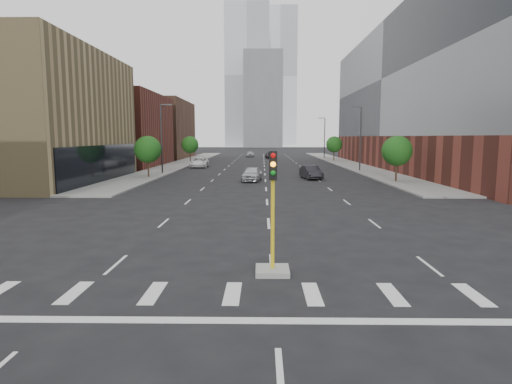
{
  "coord_description": "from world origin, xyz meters",
  "views": [
    {
      "loc": [
        -0.38,
        -5.88,
        4.88
      ],
      "look_at": [
        -0.64,
        12.53,
        2.5
      ],
      "focal_mm": 30.0,
      "sensor_mm": 36.0,
      "label": 1
    }
  ],
  "objects_px": {
    "median_traffic_signal": "(273,247)",
    "car_mid_right": "(311,172)",
    "car_near_left": "(252,174)",
    "car_deep_right": "(270,155)",
    "car_far_left": "(199,162)",
    "car_distant": "(250,154)"
  },
  "relations": [
    {
      "from": "median_traffic_signal",
      "to": "car_mid_right",
      "type": "relative_size",
      "value": 0.92
    },
    {
      "from": "car_near_left",
      "to": "car_mid_right",
      "type": "bearing_deg",
      "value": 26.35
    },
    {
      "from": "car_deep_right",
      "to": "car_far_left",
      "type": "bearing_deg",
      "value": -119.66
    },
    {
      "from": "median_traffic_signal",
      "to": "car_deep_right",
      "type": "xyz_separation_m",
      "value": [
        1.5,
        82.18,
        -0.27
      ]
    },
    {
      "from": "car_near_left",
      "to": "car_deep_right",
      "type": "xyz_separation_m",
      "value": [
        3.0,
        49.83,
        -0.1
      ]
    },
    {
      "from": "car_mid_right",
      "to": "car_far_left",
      "type": "distance_m",
      "value": 24.68
    },
    {
      "from": "median_traffic_signal",
      "to": "car_deep_right",
      "type": "relative_size",
      "value": 0.91
    },
    {
      "from": "median_traffic_signal",
      "to": "car_mid_right",
      "type": "xyz_separation_m",
      "value": [
        5.31,
        34.81,
        -0.19
      ]
    },
    {
      "from": "car_deep_right",
      "to": "median_traffic_signal",
      "type": "bearing_deg",
      "value": -97.81
    },
    {
      "from": "car_far_left",
      "to": "car_deep_right",
      "type": "height_order",
      "value": "car_far_left"
    },
    {
      "from": "median_traffic_signal",
      "to": "car_distant",
      "type": "bearing_deg",
      "value": 92.1
    },
    {
      "from": "car_near_left",
      "to": "car_mid_right",
      "type": "relative_size",
      "value": 0.99
    },
    {
      "from": "car_mid_right",
      "to": "car_distant",
      "type": "xyz_separation_m",
      "value": [
        -8.61,
        55.03,
        -0.09
      ]
    },
    {
      "from": "median_traffic_signal",
      "to": "car_far_left",
      "type": "bearing_deg",
      "value": 101.05
    },
    {
      "from": "median_traffic_signal",
      "to": "car_far_left",
      "type": "height_order",
      "value": "median_traffic_signal"
    },
    {
      "from": "median_traffic_signal",
      "to": "car_far_left",
      "type": "distance_m",
      "value": 54.78
    },
    {
      "from": "car_deep_right",
      "to": "car_distant",
      "type": "bearing_deg",
      "value": 115.3
    },
    {
      "from": "car_near_left",
      "to": "car_far_left",
      "type": "bearing_deg",
      "value": 119.35
    },
    {
      "from": "car_near_left",
      "to": "car_distant",
      "type": "height_order",
      "value": "car_near_left"
    },
    {
      "from": "car_far_left",
      "to": "median_traffic_signal",
      "type": "bearing_deg",
      "value": -79.81
    },
    {
      "from": "car_mid_right",
      "to": "car_far_left",
      "type": "height_order",
      "value": "car_far_left"
    },
    {
      "from": "car_mid_right",
      "to": "car_far_left",
      "type": "relative_size",
      "value": 0.82
    }
  ]
}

